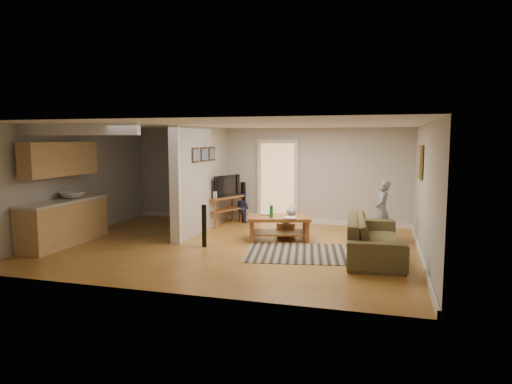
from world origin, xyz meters
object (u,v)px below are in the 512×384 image
toddler (243,222)px  child (381,241)px  sofa (373,256)px  speaker_right (243,202)px  coffee_table (280,221)px  toy_basket (286,228)px  tv_console (224,199)px  speaker_left (204,226)px

toddler → child: bearing=-172.6°
sofa → speaker_right: (-3.45, 2.75, 0.54)m
child → toddler: child is taller
coffee_table → toy_basket: coffee_table is taller
speaker_right → toy_basket: size_ratio=2.49×
tv_console → toddler: (0.34, 0.51, -0.68)m
speaker_left → toddler: bearing=79.3°
speaker_left → toddler: 2.93m
sofa → coffee_table: 2.26m
tv_console → speaker_right: speaker_right is taller
sofa → tv_console: bearing=55.3°
sofa → toy_basket: toy_basket is taller
coffee_table → toy_basket: bearing=87.4°
speaker_right → coffee_table: bearing=-45.9°
coffee_table → speaker_right: bearing=127.6°
sofa → speaker_right: bearing=47.1°
toddler → tv_console: bearing=84.2°
coffee_table → toddler: (-1.44, 1.85, -0.41)m
coffee_table → child: (2.16, 0.51, -0.41)m
coffee_table → toddler: 2.37m
sofa → toy_basket: 2.47m
toy_basket → toddler: (-1.46, 1.31, -0.16)m
coffee_table → child: coffee_table is taller
speaker_left → toy_basket: (1.37, 1.59, -0.28)m
coffee_table → speaker_left: speaker_left is taller
sofa → tv_console: size_ratio=2.00×
speaker_left → toy_basket: size_ratio=2.02×
toddler → toy_basket: bearing=166.0°
tv_console → toy_basket: size_ratio=2.92×
toy_basket → toddler: size_ratio=0.55×
coffee_table → speaker_right: (-1.42, 1.85, 0.13)m
sofa → tv_console: tv_console is taller
toddler → speaker_right: bearing=-152.2°
coffee_table → toddler: coffee_table is taller
toddler → speaker_left: bearing=119.5°
speaker_left → coffee_table: bearing=25.6°
coffee_table → toddler: size_ratio=1.90×
coffee_table → toddler: bearing=127.9°
speaker_right → toy_basket: 1.98m
tv_console → speaker_left: bearing=-58.5°
coffee_table → speaker_left: (-1.35, -1.05, 0.03)m
coffee_table → tv_console: tv_console is taller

